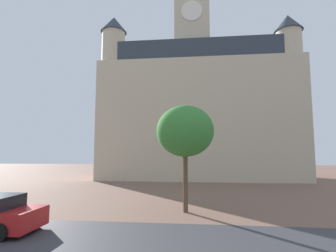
% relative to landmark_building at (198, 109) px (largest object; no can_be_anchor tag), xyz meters
% --- Properties ---
extents(ground_plane, '(120.00, 120.00, 0.00)m').
position_rel_landmark_building_xyz_m(ground_plane, '(-1.56, -24.02, -8.86)').
color(ground_plane, brown).
extents(landmark_building, '(24.07, 10.18, 28.44)m').
position_rel_landmark_building_xyz_m(landmark_building, '(0.00, 0.00, 0.00)').
color(landmark_building, beige).
rests_on(landmark_building, ground_plane).
extents(tree_curb_far, '(3.18, 3.18, 5.83)m').
position_rel_landmark_building_xyz_m(tree_curb_far, '(-0.85, -18.88, -4.48)').
color(tree_curb_far, brown).
rests_on(tree_curb_far, ground_plane).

